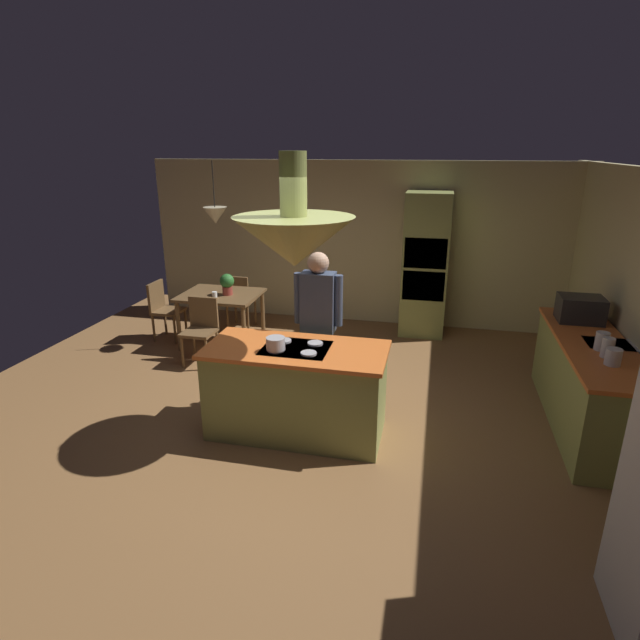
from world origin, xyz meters
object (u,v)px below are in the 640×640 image
(person_at_island, at_px, (318,319))
(canister_sugar, at_px, (608,348))
(chair_by_back_wall, at_px, (239,298))
(oven_tower, at_px, (425,265))
(dining_table, at_px, (221,300))
(potted_plant_on_table, at_px, (227,283))
(cup_on_table, at_px, (215,295))
(chair_facing_island, at_px, (201,326))
(cooking_pot_on_cooktop, at_px, (276,343))
(kitchen_island, at_px, (297,390))
(chair_at_corner, at_px, (163,307))
(canister_tea, at_px, (602,341))
(canister_flour, at_px, (613,357))
(microwave_on_counter, at_px, (580,309))

(person_at_island, bearing_deg, canister_sugar, -5.48)
(person_at_island, height_order, chair_by_back_wall, person_at_island)
(oven_tower, xyz_separation_m, dining_table, (-2.80, -1.14, -0.40))
(oven_tower, distance_m, potted_plant_on_table, 2.93)
(canister_sugar, bearing_deg, cup_on_table, 162.18)
(dining_table, height_order, chair_facing_island, chair_facing_island)
(person_at_island, relative_size, cooking_pot_on_cooktop, 9.50)
(chair_by_back_wall, distance_m, canister_sugar, 5.13)
(oven_tower, xyz_separation_m, canister_sugar, (1.74, -2.82, -0.06))
(dining_table, relative_size, chair_by_back_wall, 1.25)
(person_at_island, xyz_separation_m, chair_by_back_wall, (-1.76, 2.08, -0.48))
(kitchen_island, bearing_deg, chair_facing_island, 139.90)
(kitchen_island, distance_m, chair_facing_island, 2.22)
(chair_facing_island, bearing_deg, dining_table, 90.00)
(person_at_island, bearing_deg, chair_by_back_wall, 130.24)
(chair_at_corner, bearing_deg, canister_tea, -105.34)
(oven_tower, height_order, potted_plant_on_table, oven_tower)
(chair_facing_island, xyz_separation_m, chair_at_corner, (-0.92, 0.67, 0.00))
(chair_at_corner, xyz_separation_m, potted_plant_on_table, (1.04, -0.02, 0.42))
(dining_table, height_order, potted_plant_on_table, potted_plant_on_table)
(oven_tower, bearing_deg, potted_plant_on_table, -156.46)
(potted_plant_on_table, bearing_deg, canister_sugar, -20.53)
(kitchen_island, relative_size, cup_on_table, 19.55)
(cooking_pot_on_cooktop, bearing_deg, person_at_island, 74.94)
(potted_plant_on_table, height_order, canister_tea, canister_tea)
(potted_plant_on_table, distance_m, canister_flour, 4.78)
(chair_facing_island, relative_size, canister_flour, 5.77)
(chair_at_corner, distance_m, potted_plant_on_table, 1.13)
(dining_table, relative_size, potted_plant_on_table, 3.63)
(kitchen_island, height_order, cup_on_table, kitchen_island)
(canister_flour, bearing_deg, chair_at_corner, 161.21)
(kitchen_island, height_order, cooking_pot_on_cooktop, cooking_pot_on_cooktop)
(person_at_island, xyz_separation_m, canister_sugar, (2.78, -0.27, 0.02))
(chair_facing_island, distance_m, canister_tea, 4.64)
(person_at_island, bearing_deg, chair_at_corner, 152.25)
(chair_facing_island, height_order, canister_flour, canister_flour)
(dining_table, bearing_deg, oven_tower, 22.21)
(chair_facing_island, height_order, chair_at_corner, same)
(oven_tower, relative_size, person_at_island, 1.25)
(cooking_pot_on_cooktop, bearing_deg, dining_table, 124.63)
(chair_facing_island, relative_size, canister_tea, 4.93)
(dining_table, height_order, canister_sugar, canister_sugar)
(person_at_island, distance_m, chair_by_back_wall, 2.77)
(person_at_island, relative_size, chair_at_corner, 1.96)
(oven_tower, xyz_separation_m, chair_by_back_wall, (-2.80, -0.47, -0.56))
(oven_tower, distance_m, microwave_on_counter, 2.48)
(chair_facing_island, xyz_separation_m, canister_tea, (4.54, -0.83, 0.49))
(chair_by_back_wall, height_order, canister_flour, canister_flour)
(canister_tea, bearing_deg, chair_by_back_wall, 154.49)
(canister_tea, bearing_deg, oven_tower, 123.37)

